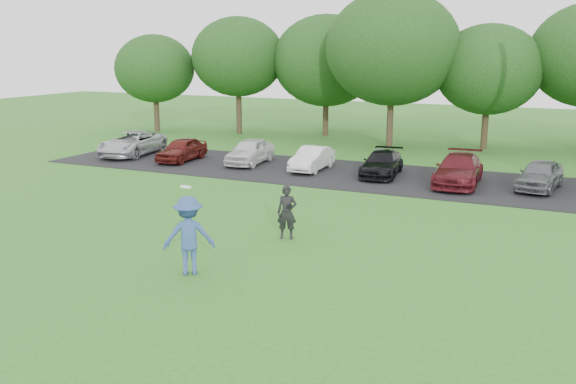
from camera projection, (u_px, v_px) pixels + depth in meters
name	position (u px, v px, depth m)	size (l,w,h in m)	color
ground	(231.00, 268.00, 16.54)	(100.00, 100.00, 0.00)	#2D6D1F
parking_lot	(379.00, 177.00, 28.05)	(32.00, 6.50, 0.03)	black
frisbee_player	(189.00, 235.00, 15.96)	(1.48, 1.33, 2.32)	#335092
camera_bystander	(287.00, 212.00, 18.94)	(0.67, 0.54, 1.61)	black
parked_cars	(367.00, 162.00, 28.20)	(28.96, 4.77, 1.24)	#B6BABE
tree_row	(461.00, 59.00, 34.98)	(42.39, 9.85, 8.64)	#38281C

